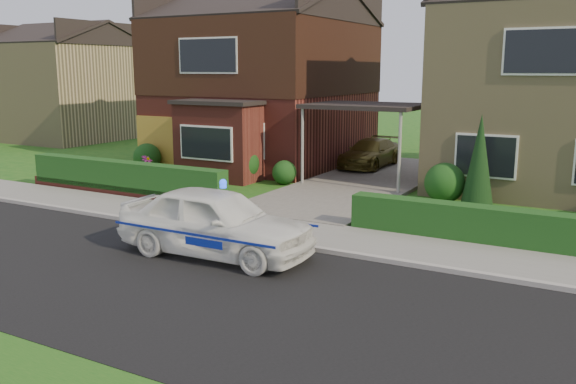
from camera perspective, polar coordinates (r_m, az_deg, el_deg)
The scene contains 23 objects.
ground at distance 12.13m, azimuth -12.96°, elevation -7.78°, with size 120.00×120.00×0.00m, color #1A5316.
road at distance 12.13m, azimuth -12.96°, elevation -7.78°, with size 60.00×6.00×0.02m, color black.
kerb at distance 14.40m, azimuth -4.85°, elevation -4.19°, with size 60.00×0.16×0.12m, color #9E9993.
sidewalk at distance 15.25m, azimuth -2.65°, elevation -3.30°, with size 60.00×2.00×0.10m, color slate.
driveway at distance 21.29m, azimuth 7.15°, elevation 0.90°, with size 3.80×12.00×0.12m, color #666059.
house_left at distance 26.13m, azimuth -2.22°, elevation 11.20°, with size 7.50×9.53×7.25m.
house_right at distance 22.52m, azimuth 24.42°, elevation 9.78°, with size 7.50×8.06×7.25m.
carport_link at distance 20.93m, azimuth 7.28°, elevation 7.88°, with size 3.80×3.00×2.77m.
garage_door at distance 24.56m, azimuth -11.94°, elevation 4.48°, with size 2.20×0.10×2.10m, color olive.
dwarf_wall at distance 19.67m, azimuth -15.30°, elevation 0.06°, with size 7.70×0.25×0.36m, color maroon.
hedge_left at distance 19.81m, azimuth -14.97°, elevation -0.38°, with size 7.50×0.55×0.90m, color #123A15.
hedge_right at distance 14.47m, azimuth 20.18°, elevation -5.04°, with size 7.50×0.55×0.80m, color #123A15.
shrub_left_far at distance 24.45m, azimuth -13.04°, elevation 3.20°, with size 1.08×1.08×1.08m, color #123A15.
shrub_left_mid at distance 21.54m, azimuth -4.46°, elevation 2.69°, with size 1.32×1.32×1.32m, color #123A15.
shrub_left_near at distance 21.00m, azimuth -0.35°, elevation 1.84°, with size 0.84×0.84×0.84m, color #123A15.
shrub_right_near at distance 18.71m, azimuth 14.45°, elevation 0.84°, with size 1.20×1.20×1.20m, color #123A15.
conifer_a at distance 18.18m, azimuth 17.45°, elevation 2.61°, with size 0.90×0.90×2.60m, color black.
neighbour_left at distance 37.01m, azimuth -19.81°, elevation 8.75°, with size 6.50×7.00×5.20m, color tan.
police_car at distance 13.01m, azimuth -6.80°, elevation -2.84°, with size 3.98×4.36×1.64m.
driveway_car at distance 24.36m, azimuth 7.70°, elevation 3.65°, with size 1.51×3.72×1.08m, color brown.
potted_plant_a at distance 21.99m, azimuth -18.62°, elevation 1.58°, with size 0.41×0.27×0.77m, color gray.
potted_plant_b at distance 20.28m, azimuth -13.03°, elevation 1.18°, with size 0.46×0.37×0.83m, color gray.
potted_plant_c at distance 22.58m, azimuth -13.06°, elevation 2.22°, with size 0.47×0.47×0.84m, color gray.
Camera 1 is at (7.77, -8.43, 3.94)m, focal length 38.00 mm.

